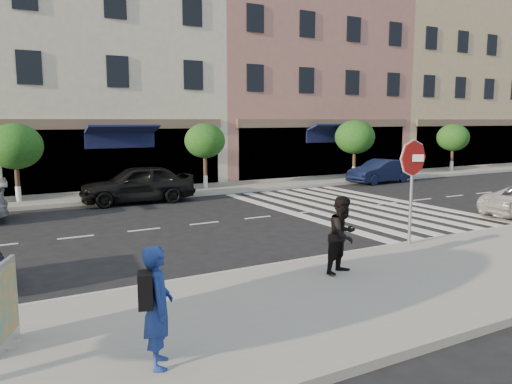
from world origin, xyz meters
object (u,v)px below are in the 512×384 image
(stop_sign, at_px, (413,169))
(poster_board, at_px, (6,306))
(walker, at_px, (343,235))
(car_far_right, at_px, (380,171))
(car_far_mid, at_px, (138,184))
(photographer, at_px, (158,307))

(stop_sign, xyz_separation_m, poster_board, (-9.42, -1.50, -1.35))
(walker, relative_size, car_far_right, 0.43)
(car_far_mid, bearing_deg, poster_board, -20.69)
(car_far_mid, xyz_separation_m, car_far_right, (13.09, 0.00, -0.14))
(car_far_right, bearing_deg, photographer, -54.92)
(walker, relative_size, poster_board, 1.31)
(stop_sign, distance_m, car_far_right, 14.15)
(stop_sign, height_order, car_far_right, stop_sign)
(stop_sign, distance_m, car_far_mid, 11.58)
(car_far_mid, bearing_deg, photographer, -11.94)
(poster_board, height_order, car_far_mid, car_far_mid)
(car_far_right, bearing_deg, walker, -50.14)
(photographer, height_order, car_far_right, photographer)
(stop_sign, xyz_separation_m, car_far_right, (9.06, 10.77, -1.48))
(walker, distance_m, car_far_mid, 11.88)
(walker, bearing_deg, poster_board, 165.69)
(walker, distance_m, car_far_right, 16.96)
(photographer, xyz_separation_m, walker, (4.65, 2.00, 0.01))
(car_far_mid, relative_size, car_far_right, 1.18)
(stop_sign, relative_size, car_far_mid, 0.60)
(poster_board, distance_m, car_far_right, 22.18)
(stop_sign, height_order, photographer, stop_sign)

